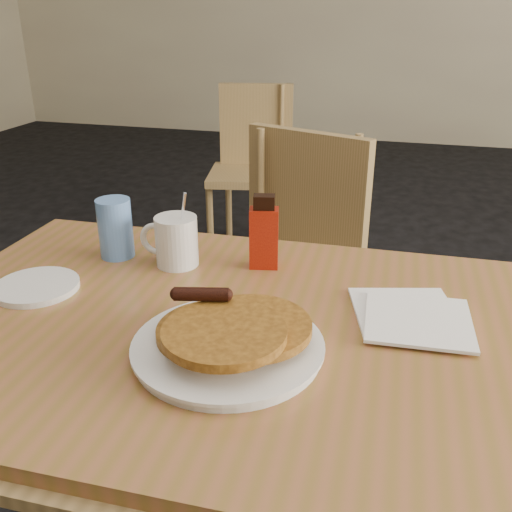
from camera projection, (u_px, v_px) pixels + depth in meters
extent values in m
cube|color=#985C36|center=(230.00, 332.00, 0.98)|extent=(1.17, 0.79, 0.04)
cube|color=#A2804C|center=(230.00, 339.00, 0.99)|extent=(1.21, 0.84, 0.02)
cylinder|color=#A2804C|center=(484.00, 438.00, 1.28)|extent=(0.04, 0.04, 0.71)
cube|color=#A2804C|center=(291.00, 302.00, 1.69)|extent=(0.53, 0.53, 0.04)
cube|color=#A2804C|center=(306.00, 204.00, 1.76)|extent=(0.40, 0.18, 0.45)
cylinder|color=#A2804C|center=(222.00, 389.00, 1.68)|extent=(0.04, 0.04, 0.42)
cylinder|color=#A2804C|center=(349.00, 346.00, 1.89)|extent=(0.04, 0.04, 0.42)
cube|color=#A2804C|center=(247.00, 175.00, 3.01)|extent=(0.46, 0.46, 0.04)
cube|color=#A2804C|center=(256.00, 125.00, 3.07)|extent=(0.39, 0.12, 0.43)
cylinder|color=#A2804C|center=(210.00, 222.00, 3.00)|extent=(0.04, 0.04, 0.40)
cylinder|color=#A2804C|center=(282.00, 208.00, 3.20)|extent=(0.04, 0.04, 0.40)
cylinder|color=white|center=(228.00, 348.00, 0.88)|extent=(0.29, 0.29, 0.02)
cylinder|color=white|center=(228.00, 344.00, 0.88)|extent=(0.30, 0.30, 0.01)
cylinder|color=#A56A22|center=(215.00, 332.00, 0.90)|extent=(0.19, 0.19, 0.01)
cylinder|color=#A56A22|center=(251.00, 327.00, 0.88)|extent=(0.19, 0.19, 0.01)
cylinder|color=#A56A22|center=(224.00, 333.00, 0.84)|extent=(0.19, 0.19, 0.01)
cylinder|color=black|center=(201.00, 294.00, 0.91)|extent=(0.09, 0.04, 0.02)
cylinder|color=white|center=(177.00, 241.00, 1.17)|extent=(0.09, 0.09, 0.10)
torus|color=white|center=(156.00, 239.00, 1.18)|extent=(0.07, 0.01, 0.07)
cylinder|color=black|center=(175.00, 221.00, 1.15)|extent=(0.08, 0.08, 0.01)
cylinder|color=silver|center=(181.00, 225.00, 1.15)|extent=(0.04, 0.04, 0.15)
cube|color=maroon|center=(264.00, 238.00, 1.16)|extent=(0.06, 0.05, 0.13)
cube|color=black|center=(264.00, 202.00, 1.13)|extent=(0.05, 0.04, 0.03)
cube|color=white|center=(405.00, 312.00, 1.00)|extent=(0.22, 0.22, 0.01)
cube|color=white|center=(418.00, 320.00, 0.96)|extent=(0.19, 0.19, 0.01)
cylinder|color=#5F91DF|center=(115.00, 228.00, 1.21)|extent=(0.08, 0.08, 0.13)
cylinder|color=white|center=(37.00, 287.00, 1.08)|extent=(0.20, 0.20, 0.01)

